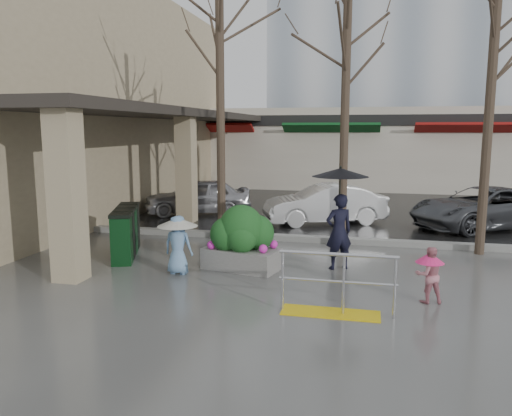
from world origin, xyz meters
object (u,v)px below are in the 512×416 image
at_px(child_pink, 429,271).
at_px(tree_mideast, 494,46).
at_px(woman, 339,208).
at_px(car_b, 325,204).
at_px(tree_midwest, 347,35).
at_px(news_boxes, 126,232).
at_px(handrail, 335,292).
at_px(car_c, 483,208).
at_px(car_a, 198,196).
at_px(planter, 242,238).
at_px(tree_west, 220,46).
at_px(child_blue, 178,238).

bearing_deg(child_pink, tree_mideast, -126.67).
distance_m(woman, car_b, 5.28).
distance_m(tree_midwest, child_pink, 6.31).
bearing_deg(news_boxes, handrail, -48.51).
bearing_deg(news_boxes, woman, -20.67).
bearing_deg(tree_mideast, car_c, 77.76).
bearing_deg(car_c, tree_midwest, -81.17).
relative_size(handrail, car_c, 0.42).
bearing_deg(car_a, planter, 2.91).
distance_m(child_pink, car_b, 7.38).
distance_m(tree_midwest, car_a, 8.03).
bearing_deg(tree_west, handrail, -55.01).
bearing_deg(news_boxes, tree_mideast, -6.27).
bearing_deg(child_pink, tree_midwest, -80.59).
bearing_deg(tree_midwest, woman, -88.73).
distance_m(child_pink, car_a, 10.48).
bearing_deg(woman, car_c, -154.75).
distance_m(tree_west, tree_midwest, 3.20).
bearing_deg(car_b, woman, -14.47).
xyz_separation_m(tree_midwest, news_boxes, (-4.95, -2.06, -4.66)).
xyz_separation_m(woman, child_pink, (1.67, -1.79, -0.78)).
relative_size(child_pink, car_b, 0.26).
bearing_deg(tree_mideast, car_a, 155.38).
relative_size(tree_midwest, car_c, 1.54).
bearing_deg(tree_mideast, car_b, 142.46).
bearing_deg(child_blue, tree_mideast, -150.32).
bearing_deg(woman, tree_west, -61.49).
distance_m(child_blue, car_c, 9.77).
bearing_deg(planter, tree_mideast, 25.75).
xyz_separation_m(planter, news_boxes, (-2.97, 0.49, -0.09)).
bearing_deg(child_pink, planter, -34.27).
height_order(child_pink, news_boxes, news_boxes).
xyz_separation_m(handrail, child_blue, (-3.34, 1.60, 0.39)).
relative_size(tree_mideast, car_b, 1.70).
xyz_separation_m(tree_mideast, child_pink, (-1.59, -3.88, -4.31)).
bearing_deg(child_blue, tree_midwest, -131.41).
xyz_separation_m(tree_midwest, child_pink, (1.71, -3.88, -4.68)).
relative_size(tree_midwest, woman, 3.15).
height_order(woman, car_b, woman).
xyz_separation_m(tree_west, car_c, (7.24, 3.39, -4.45)).
relative_size(tree_west, car_c, 1.50).
distance_m(tree_west, car_a, 6.29).
distance_m(tree_mideast, car_b, 6.60).
xyz_separation_m(tree_mideast, planter, (-5.28, -2.55, -4.19)).
xyz_separation_m(news_boxes, car_b, (4.23, 5.14, 0.05)).
bearing_deg(car_a, handrail, 7.83).
height_order(woman, car_c, woman).
bearing_deg(news_boxes, car_c, 10.95).
height_order(tree_midwest, child_blue, tree_midwest).
bearing_deg(woman, child_blue, -9.71).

